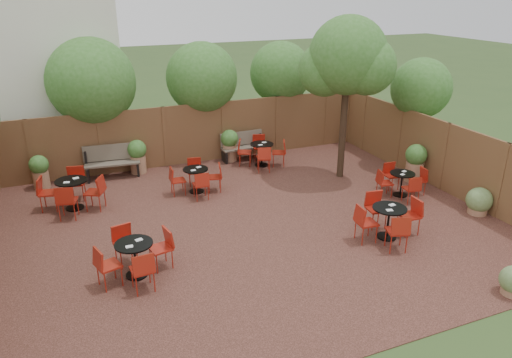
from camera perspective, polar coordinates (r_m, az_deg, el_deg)
name	(u,v)px	position (r m, az deg, el deg)	size (l,w,h in m)	color
ground	(251,225)	(12.10, -0.58, -5.45)	(80.00, 80.00, 0.00)	#354F23
courtyard_paving	(251,224)	(12.10, -0.58, -5.40)	(12.00, 10.00, 0.02)	#351D15
fence_back	(195,134)	(16.16, -7.28, 5.34)	(12.00, 0.08, 2.00)	brown
fence_right	(445,157)	(14.85, 21.43, 2.46)	(0.08, 10.00, 2.00)	brown
neighbour_building	(33,37)	(18.05, -24.92, 15.02)	(5.00, 4.00, 8.00)	silver
overhang_foliage	(113,103)	(13.21, -16.56, 8.62)	(15.50, 10.81, 2.71)	#326621
courtyard_tree	(348,61)	(14.39, 10.80, 13.56)	(2.51, 2.41, 4.83)	black
park_bench_left	(112,161)	(15.50, -16.70, 2.06)	(1.68, 0.69, 1.01)	brown
park_bench_right	(243,146)	(16.43, -1.56, 3.98)	(1.54, 0.53, 0.94)	brown
bistro_tables	(235,194)	(12.73, -2.54, -1.73)	(10.17, 7.26, 0.93)	black
planters	(227,157)	(15.01, -3.49, 2.61)	(11.06, 4.55, 1.16)	#996A4C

